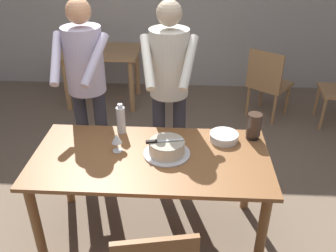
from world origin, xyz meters
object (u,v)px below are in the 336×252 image
at_px(wine_glass_near, 117,139).
at_px(background_chair_1, 268,82).
at_px(cake_on_platter, 167,148).
at_px(water_bottle, 121,120).
at_px(person_standing_beside, 86,77).
at_px(person_cutting_cake, 169,81).
at_px(background_table, 102,62).
at_px(main_dining_table, 151,168).
at_px(plate_stack, 224,137).
at_px(cake_knife, 157,141).
at_px(hurricane_lamp, 254,126).

height_order(wine_glass_near, background_chair_1, background_chair_1).
bearing_deg(cake_on_platter, water_bottle, 142.35).
height_order(water_bottle, person_standing_beside, person_standing_beside).
bearing_deg(water_bottle, person_cutting_cake, 40.05).
bearing_deg(background_table, main_dining_table, -69.59).
distance_m(plate_stack, wine_glass_near, 0.82).
bearing_deg(wine_glass_near, background_chair_1, 53.53).
height_order(main_dining_table, wine_glass_near, wine_glass_near).
height_order(wine_glass_near, person_standing_beside, person_standing_beside).
height_order(cake_on_platter, water_bottle, water_bottle).
relative_size(cake_knife, background_table, 0.27).
xyz_separation_m(hurricane_lamp, background_table, (-1.66, 2.11, -0.28)).
bearing_deg(background_table, wine_glass_near, -74.70).
distance_m(cake_on_platter, cake_knife, 0.10).
bearing_deg(plate_stack, background_table, 123.67).
xyz_separation_m(water_bottle, hurricane_lamp, (1.03, -0.03, -0.01)).
bearing_deg(water_bottle, background_chair_1, 49.22).
distance_m(main_dining_table, person_cutting_cake, 0.77).
xyz_separation_m(cake_on_platter, background_chair_1, (1.12, 2.03, -0.31)).
relative_size(person_standing_beside, background_chair_1, 1.91).
xyz_separation_m(wine_glass_near, water_bottle, (-0.01, 0.27, 0.01)).
bearing_deg(person_standing_beside, plate_stack, -19.69).
relative_size(cake_on_platter, person_cutting_cake, 0.20).
bearing_deg(cake_on_platter, plate_stack, 26.82).
bearing_deg(main_dining_table, wine_glass_near, 167.91).
distance_m(person_cutting_cake, person_standing_beside, 0.70).
height_order(plate_stack, background_chair_1, background_chair_1).
xyz_separation_m(cake_on_platter, water_bottle, (-0.38, 0.29, 0.06)).
bearing_deg(background_chair_1, water_bottle, -130.78).
height_order(wine_glass_near, hurricane_lamp, hurricane_lamp).
relative_size(main_dining_table, water_bottle, 6.86).
xyz_separation_m(main_dining_table, plate_stack, (0.54, 0.25, 0.14)).
bearing_deg(main_dining_table, cake_on_platter, 16.10).
relative_size(cake_on_platter, background_chair_1, 0.38).
height_order(wine_glass_near, background_table, wine_glass_near).
bearing_deg(person_standing_beside, person_cutting_cake, -2.44).
xyz_separation_m(cake_knife, plate_stack, (0.50, 0.23, -0.09)).
distance_m(cake_on_platter, person_standing_beside, 0.99).
xyz_separation_m(plate_stack, background_chair_1, (0.69, 1.82, -0.29)).
distance_m(cake_knife, person_standing_beside, 0.94).
bearing_deg(hurricane_lamp, background_table, 128.22).
xyz_separation_m(plate_stack, water_bottle, (-0.81, 0.08, 0.08)).
bearing_deg(person_cutting_cake, plate_stack, -40.62).
height_order(cake_on_platter, plate_stack, cake_on_platter).
distance_m(main_dining_table, wine_glass_near, 0.33).
height_order(person_cutting_cake, background_chair_1, person_cutting_cake).
distance_m(cake_knife, hurricane_lamp, 0.77).
distance_m(wine_glass_near, person_standing_beside, 0.74).
height_order(cake_on_platter, hurricane_lamp, hurricane_lamp).
relative_size(wine_glass_near, background_chair_1, 0.16).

